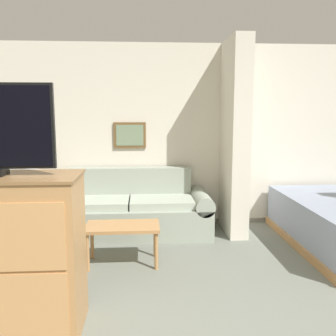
# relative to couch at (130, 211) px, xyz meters

# --- Properties ---
(wall_back) EXTENTS (7.64, 0.16, 2.60)m
(wall_back) POSITION_rel_couch_xyz_m (0.56, 0.48, 0.98)
(wall_back) COLOR silver
(wall_back) RESTS_ON ground_plane
(wall_partition_pillar) EXTENTS (0.24, 0.81, 2.60)m
(wall_partition_pillar) POSITION_rel_couch_xyz_m (1.42, 0.01, 0.99)
(wall_partition_pillar) COLOR silver
(wall_partition_pillar) RESTS_ON ground_plane
(couch) EXTENTS (2.18, 0.84, 0.87)m
(couch) POSITION_rel_couch_xyz_m (0.00, 0.00, 0.00)
(couch) COLOR #99A393
(couch) RESTS_ON ground_plane
(coffee_table) EXTENTS (0.79, 0.43, 0.44)m
(coffee_table) POSITION_rel_couch_xyz_m (-0.04, -1.03, 0.07)
(coffee_table) COLOR #B27F4C
(coffee_table) RESTS_ON ground_plane
(side_table) EXTENTS (0.38, 0.38, 0.59)m
(side_table) POSITION_rel_couch_xyz_m (-1.27, -0.07, 0.15)
(side_table) COLOR #B27F4C
(side_table) RESTS_ON ground_plane
(table_lamp) EXTENTS (0.36, 0.36, 0.46)m
(table_lamp) POSITION_rel_couch_xyz_m (-1.27, -0.07, 0.60)
(table_lamp) COLOR tan
(table_lamp) RESTS_ON side_table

